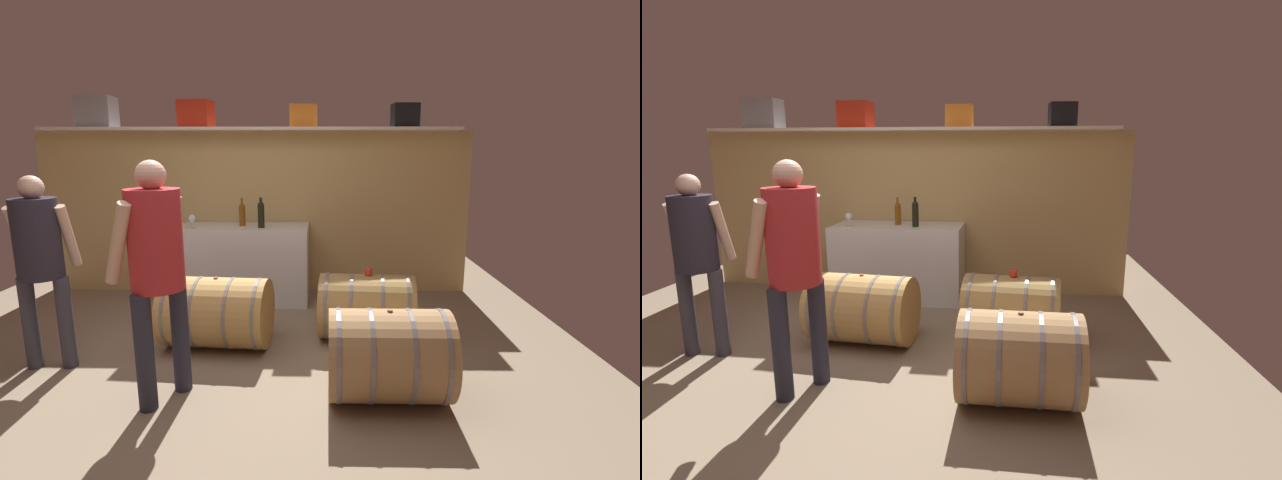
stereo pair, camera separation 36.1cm
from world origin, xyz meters
TOP-DOWN VIEW (x-y plane):
  - ground_plane at (0.00, 0.58)m, footprint 6.25×7.85m
  - back_wall_panel at (0.00, 2.33)m, footprint 5.05×0.10m
  - high_shelf_board at (0.00, 2.18)m, footprint 4.65×0.40m
  - toolcase_grey at (-1.73, 2.18)m, footprint 0.39×0.30m
  - toolcase_red at (-0.61, 2.18)m, footprint 0.36×0.31m
  - toolcase_orange at (0.59, 2.18)m, footprint 0.30×0.19m
  - toolcase_black at (1.72, 2.18)m, footprint 0.30×0.27m
  - work_cabinet at (-0.09, 1.95)m, footprint 1.46×0.63m
  - wine_bottle_amber at (-0.09, 1.98)m, footprint 0.07×0.07m
  - wine_bottle_dark at (0.13, 1.86)m, footprint 0.07×0.07m
  - wine_glass at (-0.60, 1.79)m, footprint 0.08×0.08m
  - wine_barrel_near at (1.21, 0.89)m, footprint 0.89×0.67m
  - wine_barrel_far at (-0.10, 0.72)m, footprint 0.94×0.68m
  - wine_barrel_flank at (1.27, -0.11)m, footprint 0.82×0.64m
  - tasting_cup at (1.22, 0.89)m, footprint 0.07×0.07m
  - winemaker_pouring at (-1.32, 0.32)m, footprint 0.46×0.38m
  - visitor_tasting at (-0.26, -0.13)m, footprint 0.50×0.54m

SIDE VIEW (x-z plane):
  - ground_plane at x=0.00m, z-range -0.02..0.00m
  - wine_barrel_near at x=1.21m, z-range 0.00..0.61m
  - wine_barrel_far at x=-0.10m, z-range 0.00..0.62m
  - wine_barrel_flank at x=1.27m, z-range 0.00..0.64m
  - work_cabinet at x=-0.09m, z-range 0.00..0.86m
  - tasting_cup at x=1.22m, z-range 0.60..0.66m
  - winemaker_pouring at x=-1.32m, z-range 0.17..1.68m
  - back_wall_panel at x=0.00m, z-range 0.00..1.91m
  - wine_glass at x=-0.60m, z-range 0.89..1.04m
  - wine_bottle_amber at x=-0.09m, z-range 0.83..1.15m
  - visitor_tasting at x=-0.26m, z-range 0.19..1.82m
  - wine_bottle_dark at x=0.13m, z-range 0.84..1.18m
  - high_shelf_board at x=0.00m, z-range 1.91..1.94m
  - toolcase_orange at x=0.59m, z-range 1.94..2.19m
  - toolcase_black at x=1.72m, z-range 1.94..2.20m
  - toolcase_red at x=-0.61m, z-range 1.94..2.24m
  - toolcase_grey at x=-1.73m, z-range 1.94..2.28m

